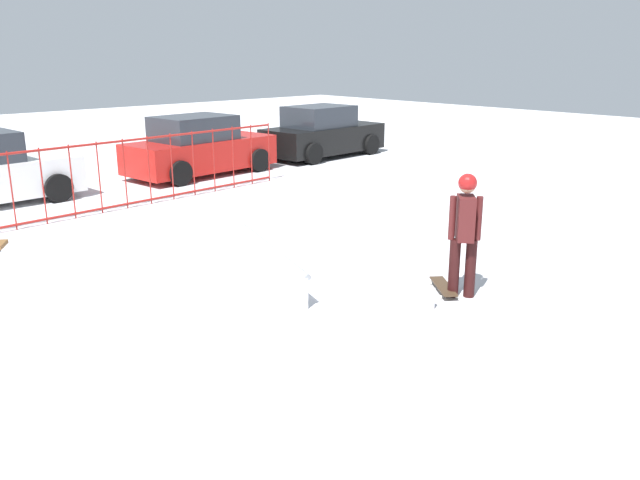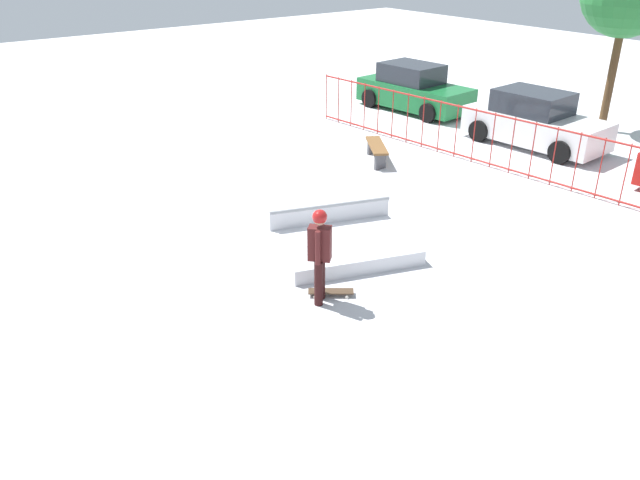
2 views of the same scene
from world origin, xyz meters
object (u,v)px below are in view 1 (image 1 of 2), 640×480
parked_car_red (199,148)px  parked_car_black (322,134)px  skate_ramp (176,289)px  skater (465,226)px  skateboard (443,287)px

parked_car_red → parked_car_black: (4.62, 0.06, 0.00)m
skate_ramp → parked_car_red: bearing=74.6°
skate_ramp → parked_car_black: 13.08m
parked_car_black → parked_car_red: bearing=176.9°
parked_car_red → skate_ramp: bearing=-130.1°
skater → parked_car_red: 10.59m
skater → parked_car_black: bearing=13.5°
skate_ramp → skateboard: bearing=-12.3°
skateboard → parked_car_red: 10.35m
skateboard → parked_car_black: parked_car_black is taller
skater → skateboard: 0.97m
skater → parked_car_black: 12.52m
skateboard → parked_car_black: bearing=2.6°
skate_ramp → skateboard: size_ratio=7.88×
skate_ramp → parked_car_black: parked_car_black is taller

